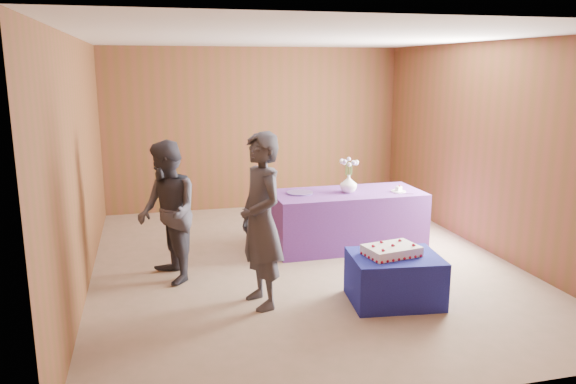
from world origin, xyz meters
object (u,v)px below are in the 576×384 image
object	(u,v)px
vase	(349,184)
cake_table	(394,279)
serving_table	(347,219)
guest_left	(261,221)
sheet_cake	(391,250)
guest_right	(167,212)

from	to	relation	value
vase	cake_table	bearing A→B (deg)	-95.06
serving_table	guest_left	distance (m)	2.24
cake_table	serving_table	distance (m)	1.87
sheet_cake	vase	distance (m)	1.85
sheet_cake	guest_right	distance (m)	2.47
guest_right	vase	bearing A→B (deg)	90.77
sheet_cake	guest_left	size ratio (longest dim) A/B	0.35
guest_left	guest_right	bearing A→B (deg)	-148.30
cake_table	vase	size ratio (longest dim) A/B	3.83
sheet_cake	guest_right	size ratio (longest dim) A/B	0.38
sheet_cake	serving_table	bearing A→B (deg)	73.86
cake_table	vase	bearing A→B (deg)	91.70
serving_table	guest_right	xyz separation A→B (m)	(-2.37, -0.70, 0.43)
guest_left	cake_table	bearing A→B (deg)	66.12
guest_right	guest_left	bearing A→B (deg)	29.27
guest_left	vase	bearing A→B (deg)	123.65
sheet_cake	guest_left	xyz separation A→B (m)	(-1.31, 0.24, 0.34)
serving_table	vase	size ratio (longest dim) A/B	8.51
guest_left	serving_table	bearing A→B (deg)	124.14
serving_table	guest_right	size ratio (longest dim) A/B	1.25
guest_left	sheet_cake	bearing A→B (deg)	66.93
cake_table	guest_right	bearing A→B (deg)	159.05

